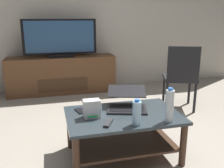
{
  "coord_description": "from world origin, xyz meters",
  "views": [
    {
      "loc": [
        -0.67,
        -2.02,
        1.3
      ],
      "look_at": [
        -0.02,
        0.51,
        0.58
      ],
      "focal_mm": 39.83,
      "sensor_mm": 36.0,
      "label": 1
    }
  ],
  "objects_px": {
    "media_cabinet": "(62,75)",
    "soundbar_remote": "(108,123)",
    "router_box": "(92,109)",
    "cell_phone": "(80,111)",
    "laptop": "(127,102)",
    "tv_remote": "(98,109)",
    "dining_chair": "(181,75)",
    "television": "(60,39)",
    "water_bottle_far": "(169,106)",
    "water_bottle_near": "(136,113)",
    "coffee_table": "(123,127)"
  },
  "relations": [
    {
      "from": "media_cabinet",
      "to": "soundbar_remote",
      "type": "height_order",
      "value": "media_cabinet"
    },
    {
      "from": "router_box",
      "to": "cell_phone",
      "type": "relative_size",
      "value": 1.17
    },
    {
      "from": "laptop",
      "to": "tv_remote",
      "type": "distance_m",
      "value": 0.29
    },
    {
      "from": "dining_chair",
      "to": "router_box",
      "type": "distance_m",
      "value": 1.73
    },
    {
      "from": "media_cabinet",
      "to": "soundbar_remote",
      "type": "bearing_deg",
      "value": -84.29
    },
    {
      "from": "television",
      "to": "water_bottle_far",
      "type": "relative_size",
      "value": 4.04
    },
    {
      "from": "television",
      "to": "router_box",
      "type": "distance_m",
      "value": 2.26
    },
    {
      "from": "television",
      "to": "laptop",
      "type": "distance_m",
      "value": 2.17
    },
    {
      "from": "router_box",
      "to": "water_bottle_near",
      "type": "xyz_separation_m",
      "value": [
        0.33,
        -0.24,
        0.02
      ]
    },
    {
      "from": "media_cabinet",
      "to": "tv_remote",
      "type": "distance_m",
      "value": 2.08
    },
    {
      "from": "cell_phone",
      "to": "tv_remote",
      "type": "height_order",
      "value": "tv_remote"
    },
    {
      "from": "water_bottle_near",
      "to": "media_cabinet",
      "type": "bearing_deg",
      "value": 100.47
    },
    {
      "from": "television",
      "to": "water_bottle_far",
      "type": "xyz_separation_m",
      "value": [
        0.75,
        -2.46,
        -0.35
      ]
    },
    {
      "from": "coffee_table",
      "to": "laptop",
      "type": "xyz_separation_m",
      "value": [
        0.08,
        0.15,
        0.2
      ]
    },
    {
      "from": "laptop",
      "to": "soundbar_remote",
      "type": "distance_m",
      "value": 0.42
    },
    {
      "from": "water_bottle_far",
      "to": "soundbar_remote",
      "type": "distance_m",
      "value": 0.53
    },
    {
      "from": "dining_chair",
      "to": "tv_remote",
      "type": "bearing_deg",
      "value": -148.86
    },
    {
      "from": "cell_phone",
      "to": "media_cabinet",
      "type": "bearing_deg",
      "value": 76.7
    },
    {
      "from": "router_box",
      "to": "water_bottle_far",
      "type": "distance_m",
      "value": 0.67
    },
    {
      "from": "soundbar_remote",
      "to": "tv_remote",
      "type": "bearing_deg",
      "value": 122.55
    },
    {
      "from": "tv_remote",
      "to": "television",
      "type": "bearing_deg",
      "value": 99.1
    },
    {
      "from": "water_bottle_far",
      "to": "cell_phone",
      "type": "xyz_separation_m",
      "value": [
        -0.7,
        0.42,
        -0.14
      ]
    },
    {
      "from": "television",
      "to": "soundbar_remote",
      "type": "relative_size",
      "value": 7.52
    },
    {
      "from": "water_bottle_far",
      "to": "coffee_table",
      "type": "bearing_deg",
      "value": 141.94
    },
    {
      "from": "coffee_table",
      "to": "soundbar_remote",
      "type": "xyz_separation_m",
      "value": [
        -0.18,
        -0.18,
        0.14
      ]
    },
    {
      "from": "laptop",
      "to": "water_bottle_near",
      "type": "relative_size",
      "value": 2.23
    },
    {
      "from": "soundbar_remote",
      "to": "dining_chair",
      "type": "bearing_deg",
      "value": 69.73
    },
    {
      "from": "water_bottle_near",
      "to": "cell_phone",
      "type": "bearing_deg",
      "value": 134.7
    },
    {
      "from": "dining_chair",
      "to": "cell_phone",
      "type": "distance_m",
      "value": 1.71
    },
    {
      "from": "coffee_table",
      "to": "water_bottle_near",
      "type": "bearing_deg",
      "value": -82.03
    },
    {
      "from": "dining_chair",
      "to": "router_box",
      "type": "relative_size",
      "value": 5.59
    },
    {
      "from": "tv_remote",
      "to": "cell_phone",
      "type": "bearing_deg",
      "value": -176.52
    },
    {
      "from": "dining_chair",
      "to": "tv_remote",
      "type": "xyz_separation_m",
      "value": [
        -1.34,
        -0.81,
        -0.07
      ]
    },
    {
      "from": "television",
      "to": "soundbar_remote",
      "type": "xyz_separation_m",
      "value": [
        0.24,
        -2.39,
        -0.49
      ]
    },
    {
      "from": "laptop",
      "to": "soundbar_remote",
      "type": "bearing_deg",
      "value": -129.18
    },
    {
      "from": "laptop",
      "to": "router_box",
      "type": "height_order",
      "value": "laptop"
    },
    {
      "from": "media_cabinet",
      "to": "laptop",
      "type": "bearing_deg",
      "value": -76.42
    },
    {
      "from": "media_cabinet",
      "to": "water_bottle_near",
      "type": "relative_size",
      "value": 8.15
    },
    {
      "from": "cell_phone",
      "to": "soundbar_remote",
      "type": "xyz_separation_m",
      "value": [
        0.19,
        -0.34,
        0.01
      ]
    },
    {
      "from": "dining_chair",
      "to": "laptop",
      "type": "bearing_deg",
      "value": -141.82
    },
    {
      "from": "laptop",
      "to": "tv_remote",
      "type": "height_order",
      "value": "laptop"
    },
    {
      "from": "router_box",
      "to": "tv_remote",
      "type": "height_order",
      "value": "router_box"
    },
    {
      "from": "router_box",
      "to": "cell_phone",
      "type": "distance_m",
      "value": 0.21
    },
    {
      "from": "media_cabinet",
      "to": "television",
      "type": "relative_size",
      "value": 1.5
    },
    {
      "from": "water_bottle_near",
      "to": "laptop",
      "type": "bearing_deg",
      "value": 83.52
    },
    {
      "from": "laptop",
      "to": "router_box",
      "type": "distance_m",
      "value": 0.4
    },
    {
      "from": "water_bottle_near",
      "to": "coffee_table",
      "type": "bearing_deg",
      "value": 97.97
    },
    {
      "from": "water_bottle_far",
      "to": "cell_phone",
      "type": "relative_size",
      "value": 2.13
    },
    {
      "from": "television",
      "to": "soundbar_remote",
      "type": "distance_m",
      "value": 2.45
    },
    {
      "from": "television",
      "to": "water_bottle_far",
      "type": "bearing_deg",
      "value": -73.08
    }
  ]
}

